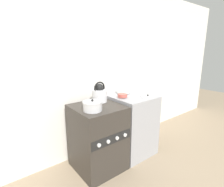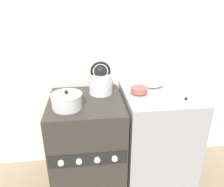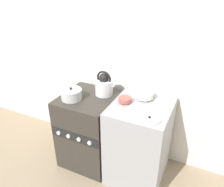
{
  "view_description": "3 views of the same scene",
  "coord_description": "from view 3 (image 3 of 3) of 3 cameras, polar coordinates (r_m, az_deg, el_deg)",
  "views": [
    {
      "loc": [
        -1.13,
        -1.44,
        1.54
      ],
      "look_at": [
        0.23,
        0.3,
        0.99
      ],
      "focal_mm": 28.0,
      "sensor_mm": 36.0,
      "label": 1
    },
    {
      "loc": [
        0.02,
        -1.27,
        1.59
      ],
      "look_at": [
        0.21,
        0.29,
        0.92
      ],
      "focal_mm": 35.0,
      "sensor_mm": 36.0,
      "label": 2
    },
    {
      "loc": [
        1.13,
        -1.47,
        1.98
      ],
      "look_at": [
        0.3,
        0.29,
        0.98
      ],
      "focal_mm": 35.0,
      "sensor_mm": 36.0,
      "label": 3
    }
  ],
  "objects": [
    {
      "name": "ground_plane",
      "position": [
        2.72,
        -8.9,
        -20.04
      ],
      "size": [
        12.0,
        12.0,
        0.0
      ],
      "primitive_type": "plane",
      "color": "gray"
    },
    {
      "name": "wall_back",
      "position": [
        2.58,
        -1.97,
        10.73
      ],
      "size": [
        7.0,
        0.06,
        2.5
      ],
      "color": "silver",
      "rests_on": "ground_plane"
    },
    {
      "name": "stove",
      "position": [
        2.62,
        -5.89,
        -9.26
      ],
      "size": [
        0.59,
        0.63,
        0.86
      ],
      "color": "#332D28",
      "rests_on": "ground_plane"
    },
    {
      "name": "counter",
      "position": [
        2.42,
        7.13,
        -12.29
      ],
      "size": [
        0.58,
        0.65,
        0.9
      ],
      "color": "#99999E",
      "rests_on": "ground_plane"
    },
    {
      "name": "kettle",
      "position": [
        2.38,
        -2.07,
        2.11
      ],
      "size": [
        0.24,
        0.2,
        0.28
      ],
      "color": "silver",
      "rests_on": "stove"
    },
    {
      "name": "cooking_pot",
      "position": [
        2.35,
        -10.59,
        -0.18
      ],
      "size": [
        0.23,
        0.23,
        0.14
      ],
      "color": "silver",
      "rests_on": "stove"
    },
    {
      "name": "enamel_bowl",
      "position": [
        2.28,
        8.51,
        -0.25
      ],
      "size": [
        0.19,
        0.19,
        0.08
      ],
      "color": "white",
      "rests_on": "counter"
    },
    {
      "name": "small_ceramic_bowl",
      "position": [
        2.19,
        3.4,
        -1.58
      ],
      "size": [
        0.13,
        0.13,
        0.05
      ],
      "color": "#B75147",
      "rests_on": "counter"
    },
    {
      "name": "loose_pot_lid",
      "position": [
        1.97,
        9.74,
        -6.46
      ],
      "size": [
        0.2,
        0.2,
        0.03
      ],
      "color": "silver",
      "rests_on": "counter"
    }
  ]
}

